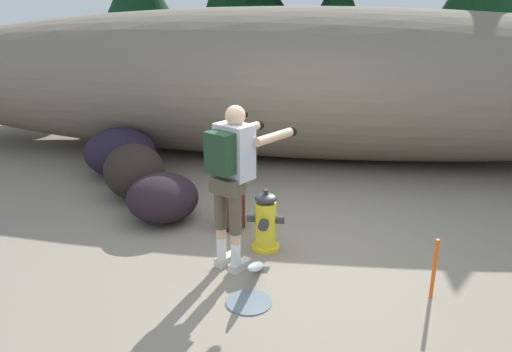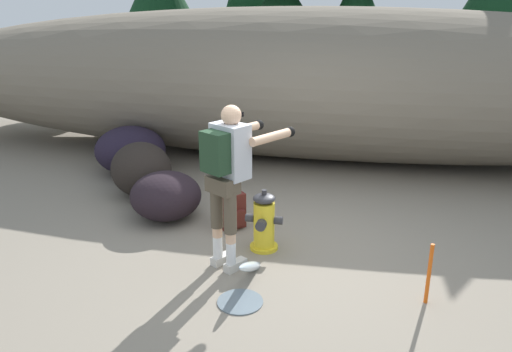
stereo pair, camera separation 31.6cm
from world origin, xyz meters
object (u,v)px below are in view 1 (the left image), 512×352
boulder_mid (163,198)px  boulder_small (120,152)px  utility_worker (233,168)px  boulder_large (134,171)px  spare_backpack (231,211)px  fire_hydrant (266,222)px  survey_stake (434,269)px

boulder_mid → boulder_small: (-1.23, 1.58, 0.07)m
utility_worker → boulder_large: (-1.77, 1.70, -0.71)m
spare_backpack → fire_hydrant: bearing=3.9°
fire_hydrant → utility_worker: bearing=-121.5°
fire_hydrant → boulder_mid: 1.50m
utility_worker → boulder_large: bearing=77.3°
utility_worker → survey_stake: utility_worker is taller
utility_worker → survey_stake: 2.12m
utility_worker → spare_backpack: utility_worker is taller
boulder_small → survey_stake: size_ratio=1.86×
boulder_large → boulder_mid: 0.96m
spare_backpack → boulder_mid: bearing=-138.1°
fire_hydrant → boulder_mid: (-1.38, 0.57, -0.02)m
survey_stake → spare_backpack: bearing=150.9°
utility_worker → boulder_large: 2.55m
spare_backpack → boulder_small: bearing=-170.4°
boulder_mid → survey_stake: boulder_mid is taller
utility_worker → survey_stake: (1.94, -0.30, -0.79)m
fire_hydrant → boulder_small: 3.38m
boulder_mid → boulder_small: 2.00m
fire_hydrant → spare_backpack: (-0.50, 0.48, -0.11)m
boulder_large → spare_backpack: bearing=-27.3°
boulder_large → survey_stake: bearing=-28.4°
spare_backpack → boulder_small: size_ratio=0.42×
fire_hydrant → survey_stake: bearing=-23.5°
utility_worker → spare_backpack: 1.28m
fire_hydrant → utility_worker: 0.92m
spare_backpack → boulder_small: (-2.12, 1.67, 0.16)m
utility_worker → boulder_small: size_ratio=1.53×
utility_worker → survey_stake: size_ratio=2.84×
spare_backpack → survey_stake: size_ratio=0.78×
survey_stake → boulder_small: bearing=146.2°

